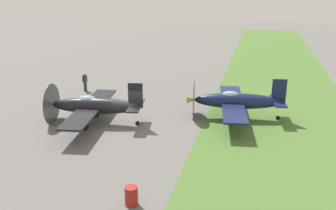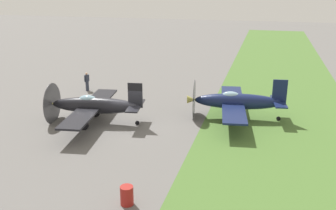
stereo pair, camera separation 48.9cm
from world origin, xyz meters
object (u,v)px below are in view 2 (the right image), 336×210
airplane_lead (94,105)px  airplane_wingman (236,101)px  fuel_drum (127,195)px  ground_crew_chief (87,81)px

airplane_lead → airplane_wingman: airplane_wingman is taller
airplane_lead → fuel_drum: airplane_lead is taller
airplane_lead → ground_crew_chief: airplane_lead is taller
airplane_lead → fuel_drum: size_ratio=10.02×
airplane_wingman → ground_crew_chief: bearing=65.9°
airplane_wingman → ground_crew_chief: (4.18, 13.99, -0.43)m
airplane_wingman → airplane_lead: bearing=102.5°
airplane_lead → ground_crew_chief: (7.68, 4.35, -0.42)m
airplane_wingman → fuel_drum: airplane_wingman is taller
fuel_drum → airplane_wingman: bearing=-16.2°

